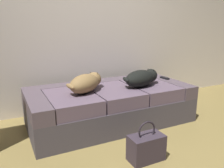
{
  "coord_description": "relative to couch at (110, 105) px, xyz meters",
  "views": [
    {
      "loc": [
        -1.19,
        -1.3,
        1.21
      ],
      "look_at": [
        0.0,
        1.1,
        0.51
      ],
      "focal_mm": 37.02,
      "sensor_mm": 36.0,
      "label": 1
    }
  ],
  "objects": [
    {
      "name": "back_wall",
      "position": [
        0.0,
        0.71,
        1.17
      ],
      "size": [
        6.4,
        0.1,
        2.8
      ],
      "primitive_type": "cube",
      "color": "silver",
      "rests_on": "ground"
    },
    {
      "name": "handbag",
      "position": [
        -0.08,
        -0.91,
        -0.1
      ],
      "size": [
        0.32,
        0.18,
        0.38
      ],
      "color": "#362C37",
      "rests_on": "ground"
    },
    {
      "name": "dog_dark",
      "position": [
        0.37,
        -0.13,
        0.33
      ],
      "size": [
        0.58,
        0.37,
        0.2
      ],
      "color": "black",
      "rests_on": "couch"
    },
    {
      "name": "dog_tan",
      "position": [
        -0.33,
        -0.05,
        0.33
      ],
      "size": [
        0.54,
        0.47,
        0.2
      ],
      "color": "olive",
      "rests_on": "couch"
    },
    {
      "name": "tv_remote",
      "position": [
        0.88,
        0.05,
        0.24
      ],
      "size": [
        0.06,
        0.15,
        0.02
      ],
      "primitive_type": "cube",
      "rotation": [
        0.0,
        0.0,
        0.1
      ],
      "color": "black",
      "rests_on": "couch"
    },
    {
      "name": "couch",
      "position": [
        0.0,
        0.0,
        0.0
      ],
      "size": [
        1.97,
        0.94,
        0.46
      ],
      "color": "#48424B",
      "rests_on": "ground"
    }
  ]
}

